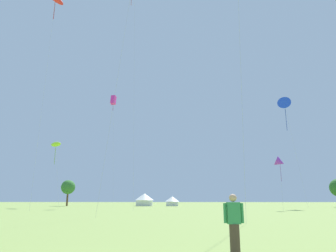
{
  "coord_description": "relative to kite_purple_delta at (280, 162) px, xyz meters",
  "views": [
    {
      "loc": [
        1.8,
        -4.17,
        1.57
      ],
      "look_at": [
        0.0,
        32.0,
        10.33
      ],
      "focal_mm": 32.62,
      "sensor_mm": 36.0,
      "label": 1
    }
  ],
  "objects": [
    {
      "name": "festival_tent_right",
      "position": [
        -17.82,
        30.93,
        -5.9
      ],
      "size": [
        3.62,
        3.62,
        2.35
      ],
      "color": "white",
      "rests_on": "ground"
    },
    {
      "name": "kite_purple_delta",
      "position": [
        0.0,
        0.0,
        0.0
      ],
      "size": [
        2.09,
        2.67,
        8.16
      ],
      "color": "purple",
      "rests_on": "ground"
    },
    {
      "name": "festival_tent_left",
      "position": [
        -24.86,
        30.93,
        -5.48
      ],
      "size": [
        4.77,
        4.77,
        3.1
      ],
      "color": "white",
      "rests_on": "ground"
    },
    {
      "name": "kite_magenta_box",
      "position": [
        -30.27,
        15.63,
        15.79
      ],
      "size": [
        1.68,
        1.51,
        24.08
      ],
      "color": "#E02DA3",
      "rests_on": "ground"
    },
    {
      "name": "kite_lime_parafoil",
      "position": [
        -41.66,
        13.95,
        5.65
      ],
      "size": [
        4.2,
        3.51,
        13.42
      ],
      "color": "#99DB2D",
      "rests_on": "ground"
    },
    {
      "name": "tree_distant_right",
      "position": [
        -44.26,
        29.6,
        -2.58
      ],
      "size": [
        3.52,
        3.52,
        6.42
      ],
      "color": "brown",
      "rests_on": "ground"
    },
    {
      "name": "kite_blue_delta",
      "position": [
        6.79,
        15.17,
        13.86
      ],
      "size": [
        4.33,
        3.83,
        22.71
      ],
      "color": "blue",
      "rests_on": "ground"
    },
    {
      "name": "person_spectator",
      "position": [
        -13.55,
        -38.85,
        -6.35
      ],
      "size": [
        0.57,
        0.28,
        1.73
      ],
      "color": "#473828",
      "rests_on": "ground"
    }
  ]
}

